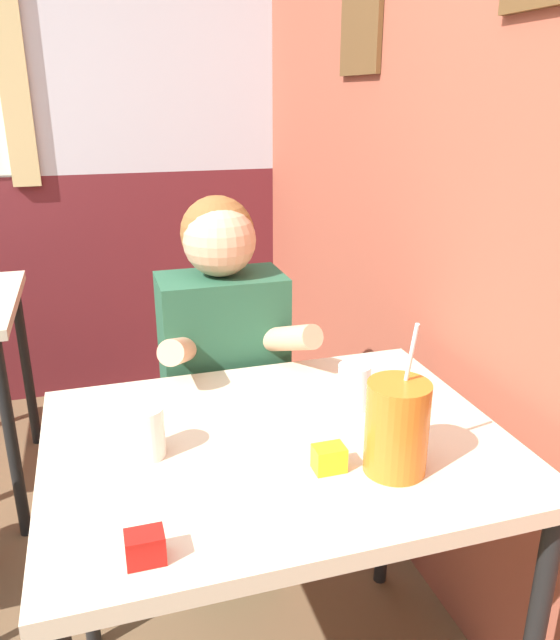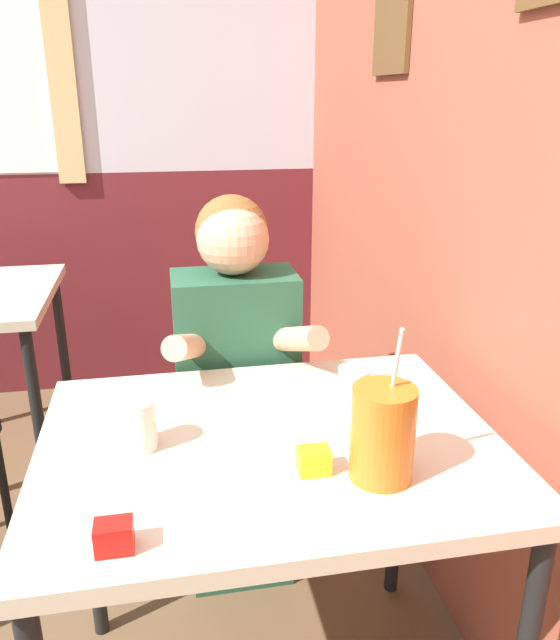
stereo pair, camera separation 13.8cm
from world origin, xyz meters
name	(u,v)px [view 2 (the right image)]	position (x,y,z in m)	size (l,w,h in m)	color
brick_wall_right	(408,127)	(1.26, 1.14, 1.35)	(0.08, 4.29, 2.70)	#9E4C38
back_wall	(51,116)	(-0.01, 2.32, 1.36)	(5.45, 0.09, 2.70)	silver
main_table	(270,470)	(0.65, 0.30, 0.69)	(0.95, 0.74, 0.77)	beige
person_seated	(237,395)	(0.64, 0.80, 0.63)	(0.42, 0.40, 1.20)	#235138
cocktail_pitcher	(383,433)	(0.83, 0.12, 0.86)	(0.12, 0.12, 0.30)	#C6661E
glass_near_pitcher	(354,390)	(0.86, 0.38, 0.82)	(0.07, 0.07, 0.10)	silver
glass_center	(138,425)	(0.39, 0.31, 0.82)	(0.07, 0.07, 0.11)	silver
condiment_ketchup	(114,536)	(0.36, 0.01, 0.80)	(0.06, 0.04, 0.05)	#B7140F
condiment_mustard	(314,461)	(0.71, 0.16, 0.80)	(0.06, 0.04, 0.05)	yellow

